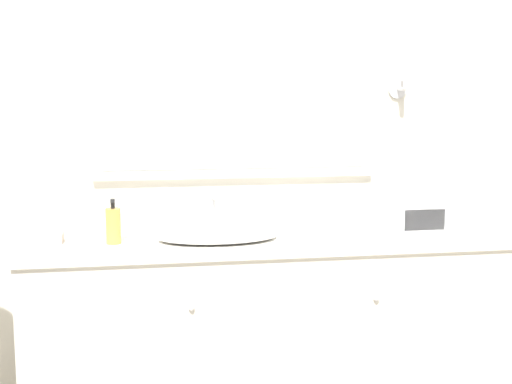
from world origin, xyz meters
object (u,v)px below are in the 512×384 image
(soap_bottle, at_px, (113,225))
(picture_frame, at_px, (423,212))
(appliance_box, at_px, (419,217))
(sink_basin, at_px, (217,235))

(soap_bottle, distance_m, picture_frame, 1.48)
(appliance_box, bearing_deg, soap_bottle, -179.32)
(sink_basin, xyz_separation_m, picture_frame, (1.02, 0.22, 0.03))
(sink_basin, height_order, appliance_box, sink_basin)
(sink_basin, distance_m, appliance_box, 0.92)
(sink_basin, bearing_deg, soap_bottle, -179.66)
(picture_frame, bearing_deg, sink_basin, -167.70)
(soap_bottle, bearing_deg, picture_frame, 8.79)
(sink_basin, bearing_deg, appliance_box, 0.84)
(soap_bottle, height_order, picture_frame, soap_bottle)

